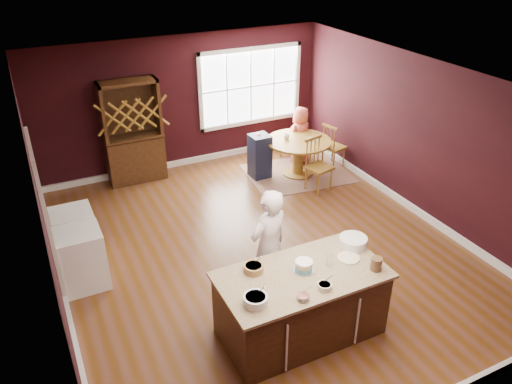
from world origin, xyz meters
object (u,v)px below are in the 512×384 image
chair_south (319,165)px  dryer (75,236)px  kitchen_island (301,305)px  dining_table (298,150)px  toddler (257,138)px  baker (268,247)px  hutch (133,132)px  seated_woman (300,135)px  high_chair (260,155)px  washer (82,259)px  chair_east (334,145)px  chair_north (292,133)px  layer_cake (304,265)px

chair_south → dryer: bearing=170.3°
kitchen_island → dryer: size_ratio=2.36×
dining_table → toddler: toddler is taller
kitchen_island → baker: 0.87m
chair_south → hutch: (-3.01, 1.99, 0.48)m
seated_woman → high_chair: (-1.08, -0.25, -0.14)m
chair_south → washer: bearing=178.2°
dining_table → chair_south: (0.00, -0.78, -0.01)m
dining_table → baker: size_ratio=0.78×
seated_woman → baker: bearing=36.8°
high_chair → toddler: bearing=88.8°
kitchen_island → chair_east: 4.99m
dining_table → seated_woman: size_ratio=1.07×
chair_north → kitchen_island: bearing=26.9°
dining_table → seated_woman: bearing=56.1°
kitchen_island → chair_north: size_ratio=1.87×
hutch → washer: bearing=-117.1°
layer_cake → hutch: hutch is taller
dining_table → chair_south: chair_south is taller
chair_east → baker: bearing=119.8°
chair_east → chair_south: (-0.86, -0.77, 0.04)m
hutch → washer: size_ratio=2.31×
chair_east → high_chair: bearing=66.3°
dining_table → high_chair: size_ratio=1.39×
seated_woman → kitchen_island: bearing=42.4°
layer_cake → chair_north: 5.35m
dryer → seated_woman: bearing=18.2°
layer_cake → toddler: bearing=71.0°
high_chair → washer: 4.25m
high_chair → washer: high_chair is taller
chair_north → baker: bearing=22.0°
baker → layer_cake: baker is taller
chair_south → toddler: 1.39m
seated_woman → washer: 5.33m
chair_south → high_chair: size_ratio=1.13×
high_chair → dryer: 3.99m
layer_cake → chair_east: 4.93m
baker → toddler: size_ratio=6.42×
seated_woman → layer_cake: bearing=42.6°
kitchen_island → layer_cake: 0.55m
seated_woman → hutch: hutch is taller
toddler → dining_table: bearing=-25.0°
toddler → chair_east: bearing=-12.5°
kitchen_island → chair_south: (2.25, 3.13, 0.09)m
chair_north → dryer: bearing=-12.7°
kitchen_island → toddler: size_ratio=7.79×
washer → dining_table: bearing=21.0°
kitchen_island → chair_south: 3.85m
chair_south → toddler: chair_south is taller
dining_table → washer: 4.83m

